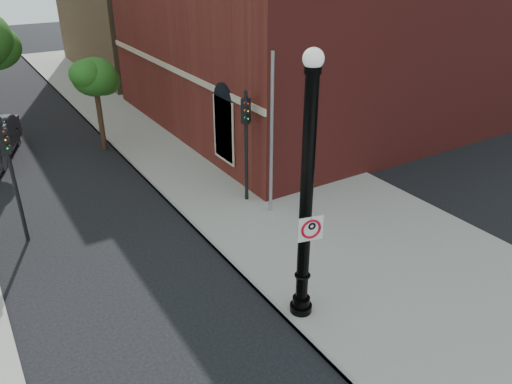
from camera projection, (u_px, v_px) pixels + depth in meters
ground at (225, 362)px, 11.46m from camera, size 120.00×120.00×0.00m
sidewalk_right at (235, 162)px, 21.86m from camera, size 8.00×60.00×0.12m
curb_edge at (150, 182)px, 19.99m from camera, size 0.10×60.00×0.14m
lamppost at (306, 208)px, 11.56m from camera, size 0.57×0.57×6.78m
no_parking_sign at (311, 229)px, 11.67m from camera, size 0.63×0.18×0.64m
traffic_signal_left at (9, 160)px, 14.93m from camera, size 0.32×0.37×4.17m
traffic_signal_right at (246, 130)px, 17.33m from camera, size 0.34×0.37×4.20m
utility_pole at (271, 138)px, 16.54m from camera, size 0.11×0.11×5.68m
street_tree_c at (95, 78)px, 21.95m from camera, size 2.35×2.12×4.23m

